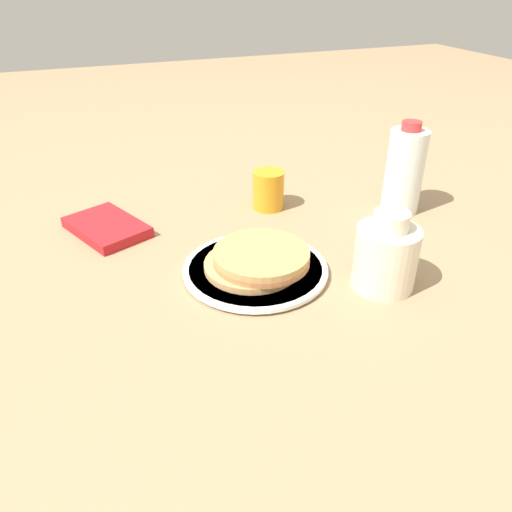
{
  "coord_description": "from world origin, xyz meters",
  "views": [
    {
      "loc": [
        0.69,
        -0.26,
        0.46
      ],
      "look_at": [
        0.03,
        0.0,
        0.03
      ],
      "focal_mm": 35.0,
      "sensor_mm": 36.0,
      "label": 1
    }
  ],
  "objects_px": {
    "water_bottle_near": "(404,171)",
    "plate": "(256,269)",
    "juice_glass": "(268,190)",
    "cream_jug": "(386,255)",
    "pancake_stack": "(258,259)"
  },
  "relations": [
    {
      "from": "cream_jug",
      "to": "plate",
      "type": "bearing_deg",
      "value": -121.38
    },
    {
      "from": "plate",
      "to": "water_bottle_near",
      "type": "distance_m",
      "value": 0.4
    },
    {
      "from": "juice_glass",
      "to": "water_bottle_near",
      "type": "height_order",
      "value": "water_bottle_near"
    },
    {
      "from": "plate",
      "to": "pancake_stack",
      "type": "height_order",
      "value": "pancake_stack"
    },
    {
      "from": "juice_glass",
      "to": "cream_jug",
      "type": "relative_size",
      "value": 0.62
    },
    {
      "from": "water_bottle_near",
      "to": "plate",
      "type": "bearing_deg",
      "value": -72.23
    },
    {
      "from": "cream_jug",
      "to": "juice_glass",
      "type": "bearing_deg",
      "value": -170.13
    },
    {
      "from": "plate",
      "to": "cream_jug",
      "type": "xyz_separation_m",
      "value": [
        0.11,
        0.18,
        0.05
      ]
    },
    {
      "from": "pancake_stack",
      "to": "water_bottle_near",
      "type": "distance_m",
      "value": 0.39
    },
    {
      "from": "juice_glass",
      "to": "pancake_stack",
      "type": "bearing_deg",
      "value": -26.36
    },
    {
      "from": "plate",
      "to": "pancake_stack",
      "type": "xyz_separation_m",
      "value": [
        0.0,
        0.0,
        0.02
      ]
    },
    {
      "from": "juice_glass",
      "to": "water_bottle_near",
      "type": "bearing_deg",
      "value": 66.06
    },
    {
      "from": "plate",
      "to": "cream_jug",
      "type": "bearing_deg",
      "value": 58.62
    },
    {
      "from": "water_bottle_near",
      "to": "juice_glass",
      "type": "bearing_deg",
      "value": -113.94
    },
    {
      "from": "juice_glass",
      "to": "cream_jug",
      "type": "xyz_separation_m",
      "value": [
        0.34,
        0.06,
        0.02
      ]
    }
  ]
}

